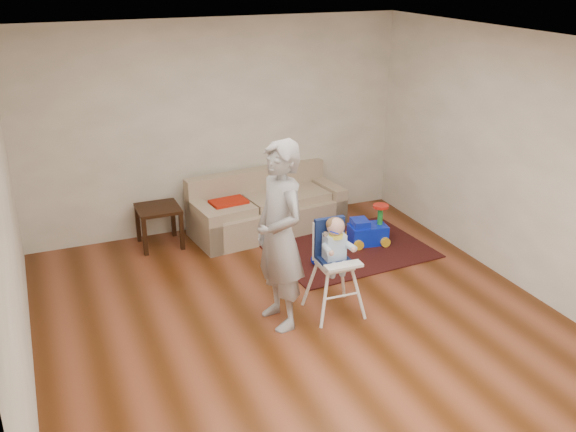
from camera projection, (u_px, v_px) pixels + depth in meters
name	position (u px, v px, depth m)	size (l,w,h in m)	color
ground	(304.00, 324.00, 6.34)	(5.50, 5.50, 0.00)	#48220B
room_envelope	(283.00, 126.00, 6.08)	(5.04, 5.52, 2.72)	beige
sofa	(267.00, 204.00, 8.34)	(2.06, 1.03, 0.77)	tan
side_table	(159.00, 226.00, 7.97)	(0.51, 0.51, 0.51)	black
area_rug	(348.00, 249.00, 7.92)	(1.89, 1.42, 0.02)	black
ride_on_toy	(368.00, 224.00, 7.99)	(0.46, 0.33, 0.50)	#0D27E8
toy_ball	(316.00, 260.00, 7.49)	(0.13, 0.13, 0.13)	#0D27E8
high_chair	(334.00, 268.00, 6.37)	(0.50, 0.50, 1.04)	white
adult	(280.00, 236.00, 6.03)	(0.68, 0.44, 1.86)	#969698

